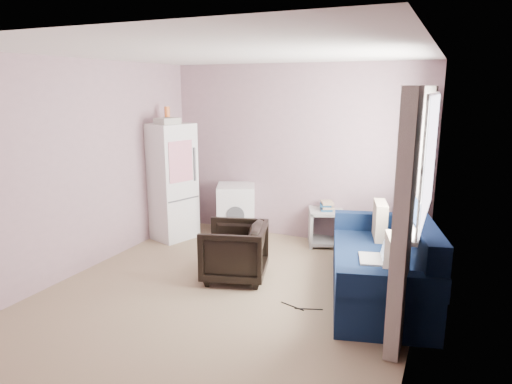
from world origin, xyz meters
TOP-DOWN VIEW (x-y plane):
  - room at (0.02, 0.01)m, footprint 3.84×4.24m
  - armchair at (-0.12, 0.37)m, footprint 0.83×0.86m
  - fridge at (-1.63, 1.34)m, footprint 0.73×0.73m
  - washing_machine at (-0.81, 1.80)m, footprint 0.72×0.72m
  - side_table at (0.53, 1.93)m, footprint 0.59×0.59m
  - sofa at (1.53, 0.62)m, footprint 1.41×2.21m
  - window_dressing at (1.78, 0.70)m, footprint 0.17×2.62m
  - floor_cables at (0.82, -0.02)m, footprint 0.45×0.11m

SIDE VIEW (x-z plane):
  - floor_cables at x=0.82m, z-range 0.00..0.01m
  - side_table at x=0.53m, z-range -0.02..0.61m
  - sofa at x=1.53m, z-range -0.12..0.79m
  - armchair at x=-0.12m, z-range 0.00..0.72m
  - washing_machine at x=-0.81m, z-range 0.02..0.79m
  - fridge at x=-1.63m, z-range -0.10..1.80m
  - window_dressing at x=1.78m, z-range 0.02..2.20m
  - room at x=0.02m, z-range -0.02..2.52m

